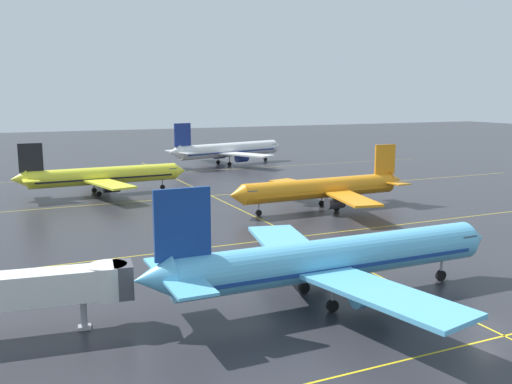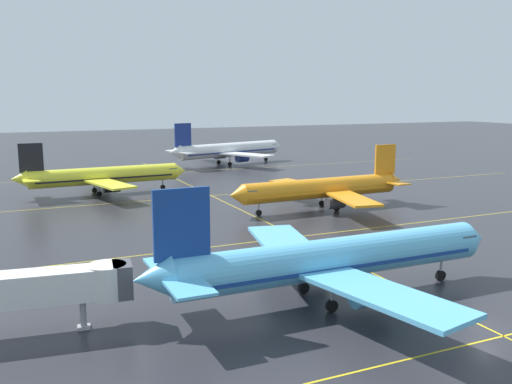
{
  "view_description": "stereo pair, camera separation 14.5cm",
  "coord_description": "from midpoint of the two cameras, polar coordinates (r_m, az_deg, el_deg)",
  "views": [
    {
      "loc": [
        -37.16,
        -33.18,
        19.97
      ],
      "look_at": [
        -1.32,
        45.84,
        4.83
      ],
      "focal_mm": 38.74,
      "sensor_mm": 36.0,
      "label": 1
    },
    {
      "loc": [
        -37.03,
        -33.24,
        19.97
      ],
      "look_at": [
        -1.32,
        45.84,
        4.83
      ],
      "focal_mm": 38.74,
      "sensor_mm": 36.0,
      "label": 2
    }
  ],
  "objects": [
    {
      "name": "ground_plane",
      "position": [
        53.65,
        22.55,
        -12.75
      ],
      "size": [
        600.0,
        600.0,
        0.0
      ],
      "primitive_type": "plane",
      "color": "#28282D"
    },
    {
      "name": "airliner_front_gate",
      "position": [
        54.97,
        7.75,
        -6.87
      ],
      "size": [
        39.36,
        34.1,
        12.29
      ],
      "color": "#5BB7E5",
      "rests_on": "ground"
    },
    {
      "name": "airliner_second_row",
      "position": [
        98.58,
        6.88,
        0.38
      ],
      "size": [
        35.54,
        30.72,
        11.07
      ],
      "color": "orange",
      "rests_on": "ground"
    },
    {
      "name": "airliner_third_row",
      "position": [
        117.5,
        -15.59,
        1.6
      ],
      "size": [
        35.36,
        30.51,
        11.0
      ],
      "color": "yellow",
      "rests_on": "ground"
    },
    {
      "name": "airliner_far_left_stand",
      "position": [
        162.34,
        -2.94,
        4.35
      ],
      "size": [
        40.0,
        34.07,
        12.6
      ],
      "color": "white",
      "rests_on": "ground"
    },
    {
      "name": "taxiway_markings",
      "position": [
        95.63,
        -1.01,
        -2.15
      ],
      "size": [
        164.01,
        160.26,
        0.01
      ],
      "color": "yellow",
      "rests_on": "ground"
    },
    {
      "name": "jet_bridge",
      "position": [
        50.42,
        -20.7,
        -9.16
      ],
      "size": [
        16.68,
        4.87,
        5.58
      ],
      "color": "silver",
      "rests_on": "ground"
    }
  ]
}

